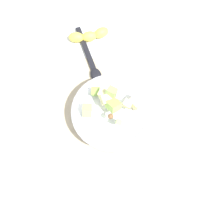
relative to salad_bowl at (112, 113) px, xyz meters
name	(u,v)px	position (x,y,z in m)	size (l,w,h in m)	color
ground_plane	(110,113)	(0.02, 0.01, -0.04)	(2.40, 2.40, 0.00)	silver
placemat	(110,112)	(0.02, 0.01, -0.04)	(0.42, 0.33, 0.01)	tan
salad_bowl	(112,113)	(0.00, 0.00, 0.00)	(0.24, 0.24, 0.13)	white
serving_spoon	(91,62)	(0.20, 0.06, -0.03)	(0.24, 0.10, 0.01)	black
banana_whole	(89,35)	(0.31, 0.07, -0.03)	(0.07, 0.15, 0.04)	yellow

